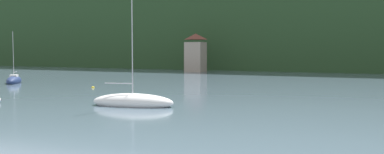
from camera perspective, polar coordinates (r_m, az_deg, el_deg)
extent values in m
cube|color=#264223|center=(105.86, 19.78, 6.86)|extent=(352.00, 49.82, 20.95)
ellipsoid|color=#264223|center=(117.99, 21.44, 4.95)|extent=(246.40, 34.87, 58.34)
cube|color=gray|center=(80.87, 0.48, 2.71)|extent=(3.34, 3.29, 5.67)
pyramid|color=brown|center=(80.90, 0.48, 5.47)|extent=(3.51, 3.45, 1.15)
ellipsoid|color=navy|center=(58.31, -22.85, -0.48)|extent=(4.18, 4.95, 1.27)
cylinder|color=#B7B7BC|center=(58.17, -22.93, 2.76)|extent=(0.06, 0.06, 5.91)
cylinder|color=#ADADB2|center=(59.22, -22.69, 0.61)|extent=(1.21, 1.64, 0.05)
cube|color=silver|center=(58.27, -22.86, 0.07)|extent=(1.41, 1.49, 0.43)
ellipsoid|color=white|center=(32.26, -7.98, -3.37)|extent=(6.64, 3.15, 1.32)
cylinder|color=#B7B7BC|center=(32.02, -8.06, 4.98)|extent=(0.08, 0.08, 8.64)
cylinder|color=#ADADB2|center=(32.55, -9.85, -0.84)|extent=(2.23, 0.47, 0.07)
sphere|color=yellow|center=(48.45, -13.20, -1.42)|extent=(0.36, 0.36, 0.36)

